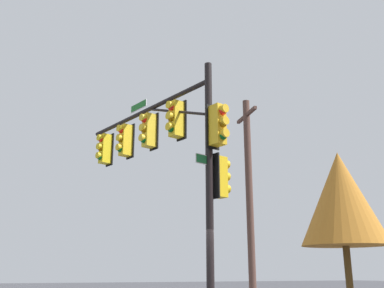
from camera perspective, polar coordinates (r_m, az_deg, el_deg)
name	(u,v)px	position (r m, az deg, el deg)	size (l,w,h in m)	color
signal_pole_assembly	(167,146)	(13.38, -3.31, -0.31)	(6.88, 2.71, 7.13)	black
utility_pole	(249,197)	(16.76, 7.44, -6.85)	(1.80, 0.35, 8.03)	brown
tree_near	(341,198)	(20.88, 18.75, -6.62)	(3.77, 3.77, 6.76)	#553D1B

